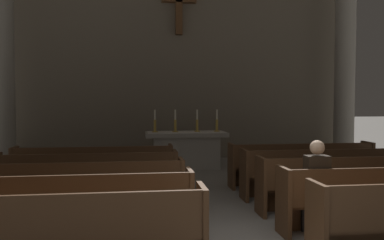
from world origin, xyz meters
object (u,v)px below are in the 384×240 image
object	(u,v)px
pew_left_row_4	(88,179)
candlestick_inner_left	(175,125)
pew_right_row_3	(351,184)
column_left_third	(2,32)
pew_left_row_1	(53,236)
column_right_third	(345,40)
pew_right_row_5	(301,164)
candlestick_outer_right	(217,125)
lone_worshipper	(314,185)
altar	(186,149)
pew_left_row_5	(94,169)
candlestick_inner_right	(197,125)
pew_left_row_2	(70,209)
pew_right_row_4	(323,173)
pew_left_row_3	(81,192)
candlestick_outer_left	(155,125)

from	to	relation	value
pew_left_row_4	candlestick_inner_left	xyz separation A→B (m)	(1.89, 3.66, 0.72)
pew_right_row_3	column_left_third	size ratio (longest dim) A/B	0.42
pew_left_row_1	pew_right_row_3	distance (m)	4.83
pew_right_row_3	column_right_third	distance (m)	6.78
pew_right_row_5	column_right_third	bearing A→B (deg)	50.29
candlestick_outer_right	lone_worshipper	bearing A→B (deg)	-87.54
candlestick_outer_right	altar	bearing A→B (deg)	-180.00
pew_left_row_4	pew_right_row_5	bearing A→B (deg)	13.16
pew_left_row_5	candlestick_inner_right	distance (m)	3.70
column_left_third	candlestick_outer_right	bearing A→B (deg)	-6.24
pew_left_row_2	pew_right_row_4	world-z (taller)	same
pew_left_row_1	candlestick_inner_left	world-z (taller)	candlestick_inner_left
column_left_third	lone_worshipper	xyz separation A→B (m)	(6.00, -6.30, -2.99)
pew_left_row_4	pew_left_row_5	distance (m)	1.02
candlestick_inner_right	candlestick_outer_right	xyz separation A→B (m)	(0.55, 0.00, 0.00)
lone_worshipper	pew_left_row_3	bearing A→B (deg)	163.29
pew_left_row_1	pew_right_row_5	xyz separation A→B (m)	(4.38, 4.09, 0.00)
column_right_third	pew_left_row_5	bearing A→B (deg)	-155.26
pew_right_row_5	lone_worshipper	distance (m)	3.23
pew_left_row_3	pew_left_row_5	world-z (taller)	same
pew_right_row_4	column_left_third	world-z (taller)	column_left_third
pew_left_row_4	column_right_third	bearing A→B (deg)	31.18
pew_right_row_5	pew_right_row_4	bearing A→B (deg)	-90.00
pew_left_row_4	pew_left_row_5	bearing A→B (deg)	90.00
column_left_third	column_right_third	size ratio (longest dim) A/B	1.00
pew_left_row_3	pew_left_row_1	bearing A→B (deg)	-90.00
altar	lone_worshipper	xyz separation A→B (m)	(1.09, -5.67, 0.16)
candlestick_outer_right	candlestick_inner_right	bearing A→B (deg)	180.00
pew_left_row_4	column_left_third	xyz separation A→B (m)	(-2.71, 4.29, 3.21)
column_right_third	candlestick_inner_right	distance (m)	5.27
column_right_third	altar	size ratio (longest dim) A/B	3.43
pew_right_row_5	candlestick_outer_left	distance (m)	4.09
pew_left_row_4	lone_worshipper	distance (m)	3.86
pew_right_row_3	altar	distance (m)	5.17
candlestick_outer_left	lone_worshipper	distance (m)	6.02
pew_left_row_1	lone_worshipper	distance (m)	3.46
pew_right_row_4	pew_left_row_5	bearing A→B (deg)	166.84
pew_left_row_2	candlestick_inner_left	xyz separation A→B (m)	(1.89, 5.71, 0.72)
pew_right_row_3	candlestick_inner_right	distance (m)	5.10
pew_right_row_4	column_right_third	bearing A→B (deg)	57.68
candlestick_inner_right	pew_right_row_4	bearing A→B (deg)	-62.72
candlestick_inner_left	pew_right_row_3	bearing A→B (deg)	-62.03
candlestick_inner_right	lone_worshipper	size ratio (longest dim) A/B	0.46
column_right_third	altar	world-z (taller)	column_right_third
pew_left_row_3	altar	size ratio (longest dim) A/B	1.43
lone_worshipper	candlestick_outer_right	bearing A→B (deg)	92.46
pew_left_row_4	pew_right_row_4	xyz separation A→B (m)	(4.38, 0.00, 0.00)
column_right_third	pew_right_row_5	bearing A→B (deg)	-129.71
pew_left_row_2	pew_left_row_4	distance (m)	2.05
pew_right_row_3	candlestick_outer_left	size ratio (longest dim) A/B	5.21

